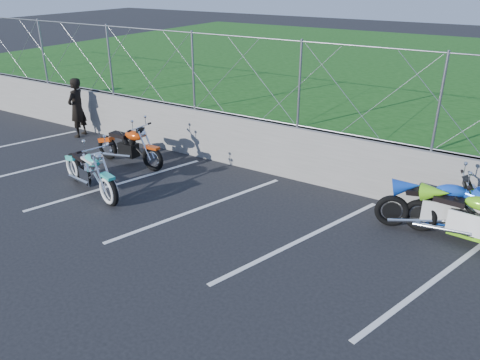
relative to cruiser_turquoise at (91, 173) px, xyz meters
The scene contains 10 objects.
ground 2.61m from the cruiser_turquoise, ahead, with size 90.00×90.00×0.00m, color black.
retaining_wall 4.10m from the cruiser_turquoise, 51.53° to the left, with size 30.00×0.22×1.30m, color slate.
grass_field 13.45m from the cruiser_turquoise, 79.08° to the left, with size 30.00×20.00×1.30m, color #174A13.
chain_link_fence 4.48m from the cruiser_turquoise, 51.53° to the left, with size 28.00×0.03×2.00m.
parking_lines 3.85m from the cruiser_turquoise, 10.70° to the left, with size 18.29×4.31×0.01m.
cruiser_turquoise is the anchor object (origin of this frame).
naked_orange 1.77m from the cruiser_turquoise, 104.89° to the left, with size 2.24×0.76×1.12m.
sportbike_green 7.81m from the cruiser_turquoise, 15.73° to the left, with size 2.22×0.79×1.15m.
sportbike_blue 7.35m from the cruiser_turquoise, 18.38° to the left, with size 2.18×0.89×1.16m.
person_standing 4.38m from the cruiser_turquoise, 142.82° to the left, with size 0.65×0.43×1.78m, color black.
Camera 1 is at (5.42, -6.13, 4.64)m, focal length 35.00 mm.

